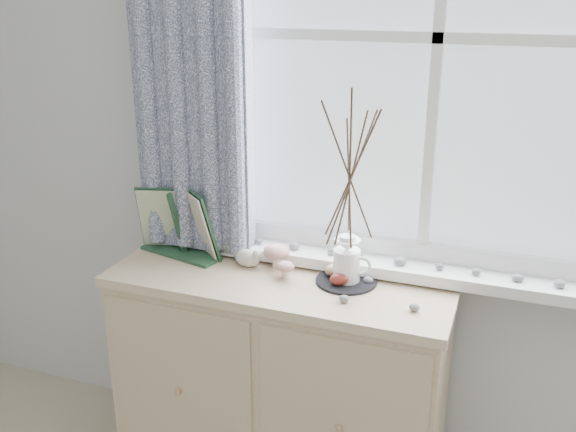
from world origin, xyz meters
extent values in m
cube|color=silver|center=(0.00, 2.00, 1.30)|extent=(4.00, 0.04, 2.60)
cube|color=silver|center=(0.30, 2.00, 1.65)|extent=(1.30, 0.01, 1.40)
cube|color=white|center=(0.30, 1.92, 0.88)|extent=(1.45, 0.16, 0.04)
cube|color=#091334|center=(-0.52, 1.87, 1.68)|extent=(0.44, 0.06, 1.61)
cube|color=beige|center=(-0.15, 1.75, 0.41)|extent=(1.17, 0.43, 0.81)
cube|color=beige|center=(-0.15, 1.75, 0.83)|extent=(1.20, 0.45, 0.03)
cube|color=tan|center=(-0.44, 1.53, 0.41)|extent=(0.55, 0.01, 0.75)
cylinder|color=white|center=(-0.19, 1.83, 0.88)|extent=(0.03, 0.03, 0.06)
ellipsoid|color=#961204|center=(-0.19, 1.83, 0.91)|extent=(0.09, 0.09, 0.05)
cylinder|color=white|center=(-0.13, 1.76, 0.87)|extent=(0.03, 0.03, 0.04)
ellipsoid|color=#961204|center=(-0.13, 1.76, 0.89)|extent=(0.06, 0.06, 0.04)
ellipsoid|color=tan|center=(0.02, 1.82, 0.88)|extent=(0.05, 0.04, 0.07)
ellipsoid|color=tan|center=(-0.02, 1.89, 0.88)|extent=(0.05, 0.04, 0.07)
ellipsoid|color=maroon|center=(0.06, 1.76, 0.88)|extent=(0.05, 0.04, 0.07)
cylinder|color=black|center=(0.08, 1.80, 0.85)|extent=(0.21, 0.21, 0.01)
cylinder|color=white|center=(0.08, 1.80, 0.91)|extent=(0.11, 0.11, 0.11)
cone|color=white|center=(0.08, 1.80, 0.99)|extent=(0.09, 0.09, 0.04)
cylinder|color=white|center=(0.08, 1.80, 1.01)|extent=(0.06, 0.06, 0.03)
torus|color=white|center=(0.13, 1.80, 0.92)|extent=(0.07, 0.03, 0.07)
ellipsoid|color=gray|center=(0.11, 1.65, 0.86)|extent=(0.03, 0.03, 0.02)
ellipsoid|color=gray|center=(0.15, 1.81, 0.86)|extent=(0.03, 0.03, 0.02)
ellipsoid|color=gray|center=(0.33, 1.67, 0.86)|extent=(0.03, 0.03, 0.02)
camera|label=1|loc=(0.58, -0.12, 1.81)|focal=40.00mm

